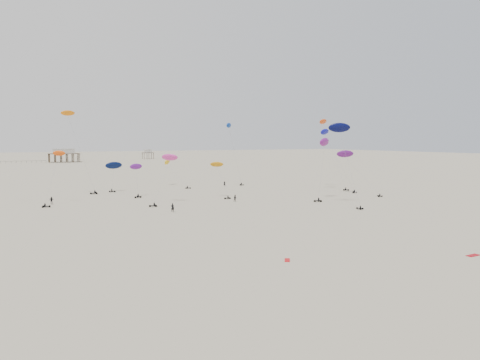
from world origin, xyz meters
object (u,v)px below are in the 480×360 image
pavilion_main (64,156)px  spectator_0 (173,212)px  pavilion_small (148,155)px  rig_2 (327,134)px

pavilion_main → spectator_0: 257.62m
pavilion_small → spectator_0: size_ratio=3.88×
pavilion_main → spectator_0: size_ratio=9.04×
pavilion_main → rig_2: (60.32, -228.12, 14.07)m
rig_2 → pavilion_main: bearing=-96.7°
pavilion_small → rig_2: size_ratio=0.35×
pavilion_small → rig_2: bearing=-92.1°
rig_2 → spectator_0: bearing=2.8°
spectator_0 → pavilion_small: bearing=-72.7°
pavilion_main → pavilion_small: pavilion_main is taller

